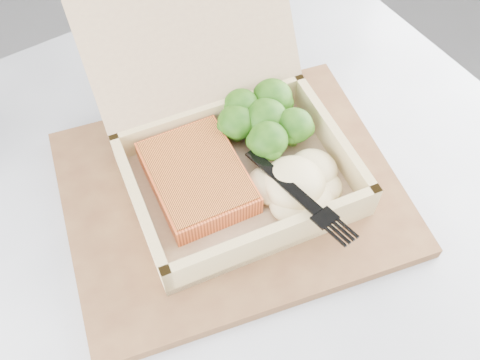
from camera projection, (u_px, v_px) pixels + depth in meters
floor at (47, 323)px, 1.28m from camera, size 4.00×4.00×0.00m
cafe_table at (228, 322)px, 0.71m from camera, size 0.89×0.89×0.74m
serving_tray at (231, 192)px, 0.59m from camera, size 0.43×0.38×0.02m
takeout_container at (223, 127)px, 0.57m from camera, size 0.29×0.33×0.19m
salmon_fillet at (197, 177)px, 0.57m from camera, size 0.12×0.14×0.03m
broccoli_pile at (266, 123)px, 0.60m from camera, size 0.11×0.11×0.04m
mashed_potatoes at (294, 183)px, 0.56m from camera, size 0.11×0.09×0.04m
plastic_fork at (270, 167)px, 0.55m from camera, size 0.02×0.16×0.02m
receipt at (151, 94)px, 0.69m from camera, size 0.10×0.16×0.00m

